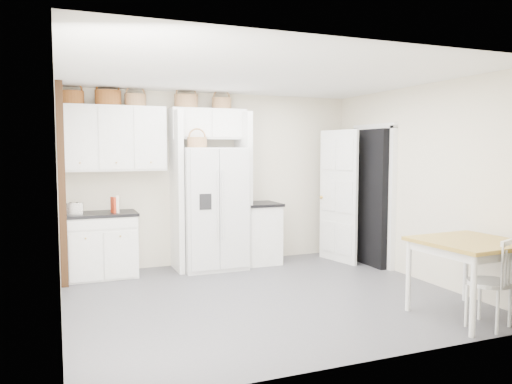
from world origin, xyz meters
name	(u,v)px	position (x,y,z in m)	size (l,w,h in m)	color
floor	(265,297)	(0.00, 0.00, 0.00)	(4.50, 4.50, 0.00)	#44424D
ceiling	(265,75)	(0.00, 0.00, 2.60)	(4.50, 4.50, 0.00)	white
wall_back	(215,179)	(0.00, 2.00, 1.30)	(4.50, 4.50, 0.00)	beige
wall_left	(58,194)	(-2.25, 0.00, 1.30)	(4.00, 4.00, 0.00)	beige
wall_right	(420,183)	(2.25, 0.00, 1.30)	(4.00, 4.00, 0.00)	beige
refrigerator	(212,208)	(-0.15, 1.65, 0.89)	(0.92, 0.74, 1.78)	silver
base_cab_left	(101,246)	(-1.72, 1.70, 0.43)	(0.92, 0.58, 0.85)	white
base_cab_right	(260,234)	(0.64, 1.70, 0.45)	(0.51, 0.61, 0.89)	white
dining_table	(469,279)	(1.70, -1.45, 0.41)	(0.97, 0.97, 0.81)	olive
windsor_chair	(489,283)	(1.65, -1.75, 0.44)	(0.43, 0.39, 0.89)	white
counter_left	(101,214)	(-1.72, 1.70, 0.87)	(0.96, 0.62, 0.04)	black
counter_right	(260,204)	(0.64, 1.70, 0.91)	(0.55, 0.65, 0.04)	black
toaster	(74,209)	(-2.06, 1.60, 0.97)	(0.23, 0.13, 0.16)	silver
cookbook_red	(113,205)	(-1.55, 1.62, 1.00)	(0.03, 0.14, 0.21)	red
cookbook_cream	(118,204)	(-1.49, 1.62, 1.01)	(0.03, 0.16, 0.24)	beige
basket_upper_a	(72,98)	(-2.04, 1.83, 2.44)	(0.31, 0.31, 0.18)	brown
basket_upper_b	(108,98)	(-1.57, 1.83, 2.45)	(0.35, 0.35, 0.21)	brown
basket_upper_c	(135,100)	(-1.20, 1.83, 2.44)	(0.30, 0.30, 0.17)	brown
basket_bridge_a	(186,101)	(-0.48, 1.83, 2.45)	(0.34, 0.34, 0.19)	brown
basket_bridge_b	(222,104)	(0.07, 1.83, 2.43)	(0.29, 0.29, 0.17)	brown
basket_fridge_a	(197,142)	(-0.39, 1.55, 1.85)	(0.28, 0.28, 0.15)	brown
upper_cabinet	(114,139)	(-1.50, 1.83, 1.90)	(1.40, 0.34, 0.90)	white
bridge_cabinet	(208,124)	(-0.15, 1.83, 2.12)	(1.12, 0.34, 0.45)	white
fridge_panel_left	(177,191)	(-0.66, 1.70, 1.15)	(0.08, 0.60, 2.30)	white
fridge_panel_right	(243,189)	(0.36, 1.70, 1.15)	(0.08, 0.60, 2.30)	white
trim_post	(62,185)	(-2.20, 1.35, 1.30)	(0.09, 0.09, 2.60)	black
doorway_void	(370,197)	(2.16, 1.00, 1.02)	(0.18, 0.85, 2.05)	black
door_slab	(338,196)	(1.80, 1.33, 1.02)	(0.80, 0.04, 2.05)	white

